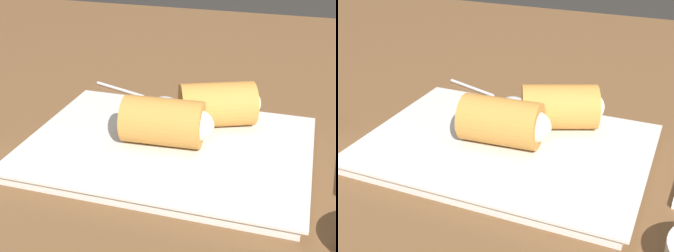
# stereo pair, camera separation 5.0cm
# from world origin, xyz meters

# --- Properties ---
(table_surface) EXTENTS (1.80, 1.40, 0.02)m
(table_surface) POSITION_xyz_m (0.00, 0.00, 0.01)
(table_surface) COLOR brown
(table_surface) RESTS_ON ground
(serving_plate) EXTENTS (0.32, 0.23, 0.01)m
(serving_plate) POSITION_xyz_m (0.04, 0.03, 0.03)
(serving_plate) COLOR silver
(serving_plate) RESTS_ON table_surface
(roll_front_left) EXTENTS (0.10, 0.06, 0.05)m
(roll_front_left) POSITION_xyz_m (0.04, 0.03, 0.06)
(roll_front_left) COLOR #C68438
(roll_front_left) RESTS_ON serving_plate
(roll_front_right) EXTENTS (0.10, 0.08, 0.05)m
(roll_front_right) POSITION_xyz_m (-0.01, -0.04, 0.06)
(roll_front_right) COLOR #C68438
(roll_front_right) RESTS_ON serving_plate
(spoon) EXTENTS (0.15, 0.06, 0.01)m
(spoon) POSITION_xyz_m (0.09, -0.11, 0.03)
(spoon) COLOR silver
(spoon) RESTS_ON table_surface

